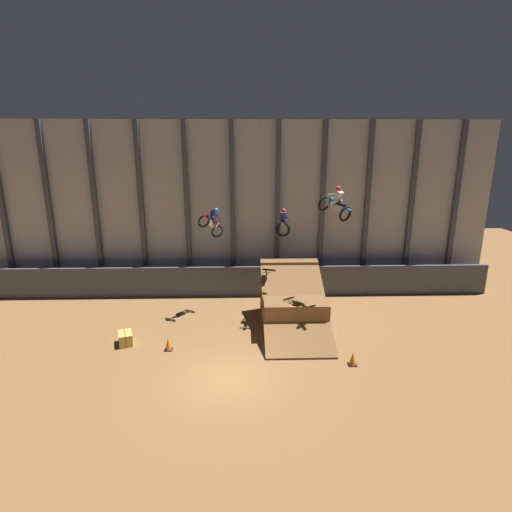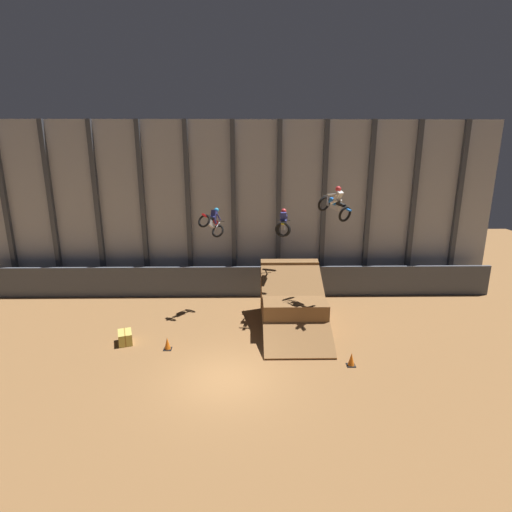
% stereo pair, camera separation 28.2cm
% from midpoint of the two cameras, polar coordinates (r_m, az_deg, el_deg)
% --- Properties ---
extents(ground_plane, '(60.00, 60.00, 0.00)m').
position_cam_midpoint_polar(ground_plane, '(16.47, -4.63, -17.10)').
color(ground_plane, olive).
extents(arena_back_wall, '(32.00, 0.40, 10.43)m').
position_cam_midpoint_polar(arena_back_wall, '(24.77, -3.71, 6.81)').
color(arena_back_wall, '#A3A8B2').
rests_on(arena_back_wall, ground_plane).
extents(lower_barrier, '(31.36, 0.20, 1.87)m').
position_cam_midpoint_polar(lower_barrier, '(24.39, -3.64, -3.67)').
color(lower_barrier, '#474C56').
rests_on(lower_barrier, ground_plane).
extents(dirt_ramp, '(3.14, 5.82, 3.02)m').
position_cam_midpoint_polar(dirt_ramp, '(20.85, 4.77, -6.79)').
color(dirt_ramp, brown).
rests_on(dirt_ramp, ground_plane).
extents(rider_bike_left_air, '(1.48, 1.81, 1.68)m').
position_cam_midpoint_polar(rider_bike_left_air, '(21.37, -6.70, 4.83)').
color(rider_bike_left_air, black).
extents(rider_bike_center_air, '(0.95, 1.77, 1.58)m').
position_cam_midpoint_polar(rider_bike_center_air, '(20.31, 3.51, 4.44)').
color(rider_bike_center_air, black).
extents(rider_bike_right_air, '(1.51, 1.77, 1.60)m').
position_cam_midpoint_polar(rider_bike_right_air, '(18.76, 10.89, 7.30)').
color(rider_bike_right_air, black).
extents(traffic_cone_near_ramp, '(0.36, 0.36, 0.58)m').
position_cam_midpoint_polar(traffic_cone_near_ramp, '(18.77, -12.87, -12.19)').
color(traffic_cone_near_ramp, black).
rests_on(traffic_cone_near_ramp, ground_plane).
extents(traffic_cone_arena_edge, '(0.36, 0.36, 0.58)m').
position_cam_midpoint_polar(traffic_cone_arena_edge, '(17.62, 13.18, -14.12)').
color(traffic_cone_arena_edge, black).
rests_on(traffic_cone_arena_edge, ground_plane).
extents(hay_bale_trackside, '(0.86, 1.05, 0.57)m').
position_cam_midpoint_polar(hay_bale_trackside, '(19.82, -18.55, -11.09)').
color(hay_bale_trackside, '#CCB751').
rests_on(hay_bale_trackside, ground_plane).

